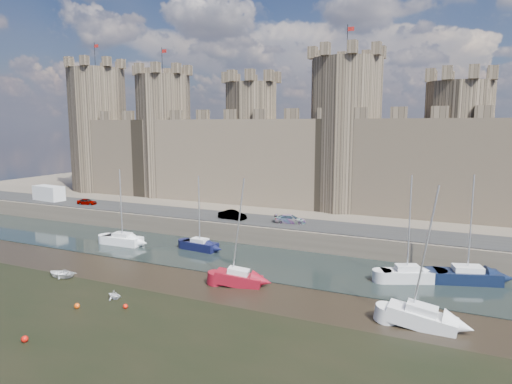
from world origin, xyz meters
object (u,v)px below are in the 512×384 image
sailboat_1 (200,245)px  sailboat_4 (239,278)px  car_2 (290,219)px  sailboat_5 (422,317)px  sailboat_0 (123,239)px  sailboat_3 (467,275)px  car_1 (232,215)px  van (49,193)px  car_0 (87,202)px  sailboat_2 (407,274)px

sailboat_1 → sailboat_4: sailboat_4 is taller
car_2 → sailboat_5: sailboat_5 is taller
sailboat_1 → sailboat_0: bearing=-162.7°
sailboat_0 → sailboat_3: (41.02, 3.09, 0.05)m
sailboat_0 → sailboat_4: sailboat_4 is taller
car_1 → van: 36.39m
car_1 → sailboat_0: bearing=136.2°
car_0 → sailboat_1: (26.79, -8.07, -2.29)m
car_1 → sailboat_1: (-0.50, -7.83, -2.40)m
car_1 → sailboat_5: bearing=-121.2°
sailboat_3 → van: bearing=156.0°
sailboat_0 → sailboat_5: size_ratio=0.88×
sailboat_1 → sailboat_3: sailboat_3 is taller
van → car_2: bearing=7.1°
sailboat_0 → sailboat_1: bearing=8.7°
car_0 → sailboat_2: (51.80, -9.28, -2.20)m
car_0 → car_2: size_ratio=0.77×
car_1 → sailboat_3: (29.99, -6.80, -2.34)m
car_0 → sailboat_5: sailboat_5 is taller
van → sailboat_2: sailboat_2 is taller
car_2 → van: 44.62m
sailboat_5 → sailboat_2: bearing=103.6°
car_0 → sailboat_4: bearing=-125.7°
sailboat_3 → sailboat_4: bearing=-171.2°
car_2 → sailboat_5: bearing=-150.8°
car_0 → sailboat_0: 19.29m
van → sailboat_4: size_ratio=0.56×
van → sailboat_1: (35.88, -8.43, -3.04)m
car_2 → sailboat_5: 27.54m
sailboat_2 → sailboat_3: size_ratio=0.99×
car_2 → sailboat_0: 22.26m
car_2 → sailboat_2: bearing=-135.1°
sailboat_3 → sailboat_4: (-20.38, -10.11, -0.05)m
car_0 → sailboat_3: sailboat_3 is taller
sailboat_0 → sailboat_3: bearing=1.9°
car_1 → sailboat_2: 26.22m
sailboat_3 → sailboat_0: bearing=166.7°
car_2 → sailboat_1: (-8.73, -8.83, -2.34)m
sailboat_1 → sailboat_4: (10.11, -9.09, 0.02)m
sailboat_2 → sailboat_4: 16.85m
sailboat_0 → sailboat_1: sailboat_0 is taller
sailboat_2 → sailboat_4: bearing=-176.0°
car_1 → sailboat_5: (26.81, -19.19, -2.36)m
sailboat_5 → sailboat_1: bearing=158.2°
sailboat_2 → sailboat_3: (5.48, 2.23, -0.02)m
sailboat_0 → sailboat_2: 35.55m
sailboat_4 → sailboat_3: bearing=12.0°
sailboat_1 → sailboat_4: 13.60m
sailboat_1 → sailboat_2: bearing=3.4°
sailboat_3 → sailboat_1: bearing=164.3°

